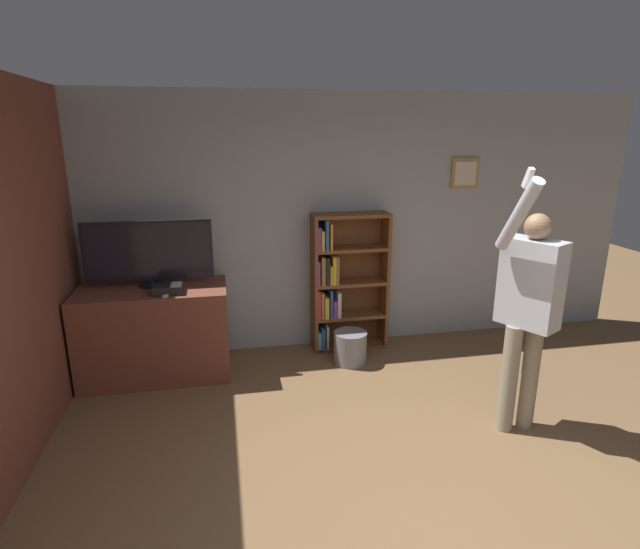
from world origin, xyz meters
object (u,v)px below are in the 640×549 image
game_console (167,289)px  bookshelf (342,283)px  television (149,253)px  person (529,304)px  waste_bin (350,347)px

game_console → bookshelf: bearing=14.8°
television → game_console: (0.17, -0.26, -0.29)m
television → person: person is taller
television → bookshelf: (1.92, 0.20, -0.47)m
game_console → person: size_ratio=0.12×
person → waste_bin: bearing=-173.4°
television → game_console: size_ratio=4.51×
waste_bin → bookshelf: bearing=89.1°
television → person: 3.33m
person → television: bearing=-147.7°
bookshelf → game_console: bearing=-165.2°
television → bookshelf: 1.98m
television → person: size_ratio=0.56×
game_console → person: person is taller
game_console → waste_bin: (1.74, 0.06, -0.76)m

